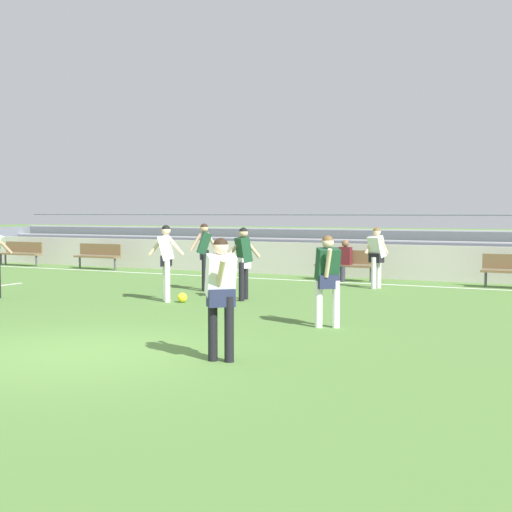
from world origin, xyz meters
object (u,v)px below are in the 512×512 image
object	(u,v)px
spectator_seated	(345,257)
player_white_wide_left	(221,288)
bleacher_stand	(274,246)
bench_far_left	(22,251)
player_dark_on_ball	(204,250)
player_white_trailing_run	(166,256)
player_dark_deep_cover	(243,257)
bench_near_bin	(346,262)
player_dark_wide_right	(328,273)
bench_centre_sideline	(98,254)
soccer_ball	(182,298)
player_white_overlapping	(376,252)

from	to	relation	value
spectator_seated	player_white_wide_left	xyz separation A→B (m)	(2.14, -11.16, 0.30)
player_white_wide_left	bleacher_stand	bearing A→B (deg)	112.42
bleacher_stand	bench_far_left	distance (m)	9.54
player_dark_on_ball	player_white_trailing_run	bearing A→B (deg)	-81.45
bleacher_stand	player_dark_on_ball	xyz separation A→B (m)	(1.37, -7.15, 0.24)
bleacher_stand	player_white_trailing_run	world-z (taller)	bleacher_stand
spectator_seated	bench_far_left	bearing A→B (deg)	179.48
bleacher_stand	player_dark_deep_cover	size ratio (longest dim) A/B	15.33
player_dark_deep_cover	player_white_wide_left	bearing A→B (deg)	-65.10
bench_near_bin	bench_far_left	size ratio (longest dim) A/B	1.00
spectator_seated	player_dark_wide_right	distance (m)	8.30
player_dark_deep_cover	player_white_wide_left	world-z (taller)	player_white_wide_left
bench_centre_sideline	player_white_trailing_run	distance (m)	9.48
player_dark_wide_right	soccer_ball	world-z (taller)	player_dark_wide_right
bench_centre_sideline	player_white_trailing_run	xyz separation A→B (m)	(7.09, -6.28, 0.49)
bench_near_bin	spectator_seated	xyz separation A→B (m)	(0.00, -0.12, 0.16)
bench_centre_sideline	player_dark_deep_cover	size ratio (longest dim) A/B	1.08
bench_far_left	spectator_seated	size ratio (longest dim) A/B	1.49
bench_centre_sideline	bench_far_left	world-z (taller)	same
bleacher_stand	player_dark_deep_cover	distance (m)	9.03
bench_near_bin	player_dark_deep_cover	bearing A→B (deg)	-96.62
bleacher_stand	player_white_overlapping	size ratio (longest dim) A/B	15.81
player_white_wide_left	player_dark_wide_right	distance (m)	3.25
player_white_wide_left	player_white_overlapping	world-z (taller)	player_white_wide_left
soccer_ball	bench_far_left	bearing A→B (deg)	150.49
player_white_trailing_run	player_white_overlapping	distance (m)	5.84
player_dark_wide_right	player_white_overlapping	xyz separation A→B (m)	(-1.06, 6.45, 0.00)
bench_far_left	player_white_wide_left	xyz separation A→B (m)	(14.95, -11.28, 0.45)
bleacher_stand	bench_centre_sideline	bearing A→B (deg)	-149.94
bench_centre_sideline	player_white_overlapping	bearing A→B (deg)	-8.55
player_white_overlapping	soccer_ball	bearing A→B (deg)	-122.77
player_dark_on_ball	player_dark_wide_right	bearing A→B (deg)	-39.38
player_dark_wide_right	player_dark_on_ball	distance (m)	6.32
spectator_seated	player_white_overlapping	bearing A→B (deg)	-46.63
bench_centre_sideline	spectator_seated	world-z (taller)	spectator_seated
player_white_trailing_run	player_dark_deep_cover	xyz separation A→B (m)	(1.48, 0.95, -0.04)
bench_centre_sideline	player_dark_wide_right	size ratio (longest dim) A/B	1.11
spectator_seated	player_dark_on_ball	world-z (taller)	player_dark_on_ball
player_dark_wide_right	player_white_trailing_run	bearing A→B (deg)	158.78
player_dark_wide_right	player_dark_on_ball	size ratio (longest dim) A/B	0.94
player_dark_deep_cover	soccer_ball	distance (m)	1.68
player_white_wide_left	player_dark_wide_right	bearing A→B (deg)	84.53
spectator_seated	player_white_trailing_run	size ratio (longest dim) A/B	0.70
player_dark_on_ball	soccer_ball	bearing A→B (deg)	-71.03
spectator_seated	player_white_overlapping	size ratio (longest dim) A/B	0.75
soccer_ball	player_dark_wide_right	bearing A→B (deg)	-22.89
bleacher_stand	bench_centre_sideline	world-z (taller)	bleacher_stand
bench_near_bin	player_dark_on_ball	distance (m)	4.74
bench_far_left	bleacher_stand	bearing A→B (deg)	19.08
player_dark_deep_cover	player_white_trailing_run	bearing A→B (deg)	-147.27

